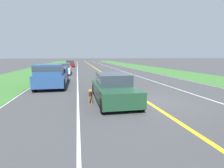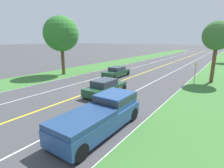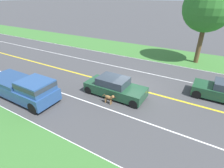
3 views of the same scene
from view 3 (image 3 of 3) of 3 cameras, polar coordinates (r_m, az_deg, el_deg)
ground_plane at (r=14.50m, az=5.44°, el=-1.02°), size 400.00×400.00×0.00m
centre_divider_line at (r=14.49m, az=5.44°, el=-1.01°), size 0.18×160.00×0.01m
lane_edge_line_right at (r=9.81m, az=-13.51°, el=-18.02°), size 0.14×160.00×0.01m
lane_edge_line_left at (r=20.54m, az=13.99°, el=7.07°), size 0.14×160.00×0.01m
lane_dash_same_dir at (r=11.87m, az=-1.97°, el=-7.97°), size 0.10×160.00×0.01m
lane_dash_oncoming at (r=17.43m, az=10.44°, el=3.74°), size 0.10×160.00×0.01m
grass_verge_left at (r=23.29m, az=16.29°, el=9.22°), size 6.00×160.00×0.03m
ego_car at (r=13.03m, az=0.90°, el=-1.09°), size 1.86×4.58×1.42m
dog at (r=12.08m, az=-0.87°, el=-4.47°), size 0.24×1.09×0.79m
pickup_truck at (r=14.00m, az=-26.83°, el=-1.00°), size 2.08×5.77×1.77m
roadside_tree_left_near at (r=20.79m, az=28.94°, el=21.14°), size 4.83×4.83×8.15m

